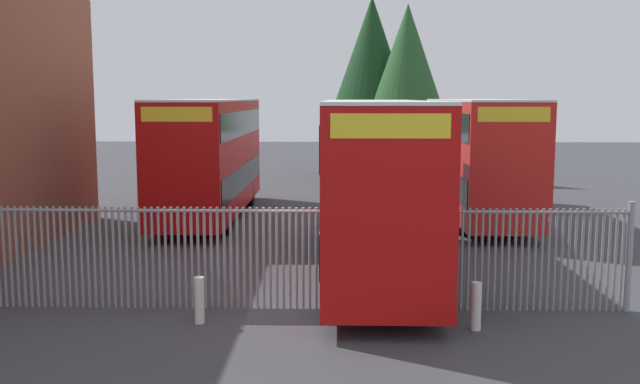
% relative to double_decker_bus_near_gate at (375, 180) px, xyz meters
% --- Properties ---
extents(ground_plane, '(100.00, 100.00, 0.00)m').
position_rel_double_decker_bus_near_gate_xyz_m(ground_plane, '(-1.41, 4.80, -2.42)').
color(ground_plane, '#3D3D42').
extents(palisade_fence, '(14.97, 0.14, 2.35)m').
position_rel_double_decker_bus_near_gate_xyz_m(palisade_fence, '(-2.22, -3.20, -1.24)').
color(palisade_fence, gray).
rests_on(palisade_fence, ground).
extents(double_decker_bus_near_gate, '(2.54, 10.81, 4.42)m').
position_rel_double_decker_bus_near_gate_xyz_m(double_decker_bus_near_gate, '(0.00, 0.00, 0.00)').
color(double_decker_bus_near_gate, '#B70C0C').
rests_on(double_decker_bus_near_gate, ground).
extents(double_decker_bus_behind_fence_left, '(2.54, 10.81, 4.42)m').
position_rel_double_decker_bus_near_gate_xyz_m(double_decker_bus_behind_fence_left, '(-5.72, 8.53, 0.00)').
color(double_decker_bus_behind_fence_left, '#B70C0C').
rests_on(double_decker_bus_behind_fence_left, ground).
extents(double_decker_bus_behind_fence_right, '(2.54, 10.81, 4.42)m').
position_rel_double_decker_bus_near_gate_xyz_m(double_decker_bus_behind_fence_right, '(4.24, 8.65, 0.00)').
color(double_decker_bus_behind_fence_right, red).
rests_on(double_decker_bus_behind_fence_right, ground).
extents(bollard_near_left, '(0.20, 0.20, 0.95)m').
position_rel_double_decker_bus_near_gate_xyz_m(bollard_near_left, '(-3.69, -4.25, -1.95)').
color(bollard_near_left, silver).
rests_on(bollard_near_left, ground).
extents(bollard_center_front, '(0.20, 0.20, 0.95)m').
position_rel_double_decker_bus_near_gate_xyz_m(bollard_center_front, '(1.77, -4.52, -1.95)').
color(bollard_center_front, silver).
rests_on(bollard_center_front, ground).
extents(traffic_cone_by_gate, '(0.34, 0.34, 0.59)m').
position_rel_double_decker_bus_near_gate_xyz_m(traffic_cone_by_gate, '(-0.89, -3.84, -2.13)').
color(traffic_cone_by_gate, orange).
rests_on(traffic_cone_by_gate, ground).
extents(tree_tall_back, '(4.98, 4.98, 9.57)m').
position_rel_double_decker_bus_near_gate_xyz_m(tree_tall_back, '(2.84, 22.01, 3.58)').
color(tree_tall_back, '#4C3823').
rests_on(tree_tall_back, ground).
extents(tree_short_side, '(5.39, 5.39, 10.23)m').
position_rel_double_decker_bus_near_gate_xyz_m(tree_short_side, '(0.97, 23.97, 3.95)').
color(tree_short_side, '#4C3823').
rests_on(tree_short_side, ground).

